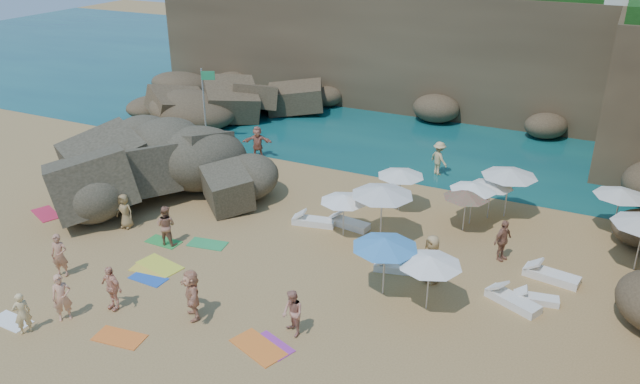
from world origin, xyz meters
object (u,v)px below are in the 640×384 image
at_px(parasol_1, 473,187).
at_px(person_stand_5, 257,142).
at_px(person_stand_0, 62,298).
at_px(parasol_0, 382,191).
at_px(parasol_2, 510,172).
at_px(person_stand_3, 503,240).
at_px(person_stand_1, 166,225).
at_px(person_stand_4, 432,259).
at_px(rock_outcrop, 159,202).
at_px(flag_pole, 205,96).
at_px(person_stand_6, 22,313).
at_px(lounger_0, 314,222).
at_px(person_stand_2, 439,158).

relative_size(parasol_1, person_stand_5, 1.15).
bearing_deg(person_stand_0, person_stand_5, 46.95).
height_order(parasol_0, parasol_2, parasol_0).
distance_m(parasol_0, person_stand_3, 5.17).
bearing_deg(person_stand_1, person_stand_4, -177.96).
relative_size(rock_outcrop, parasol_1, 3.92).
height_order(flag_pole, person_stand_3, flag_pole).
relative_size(person_stand_4, person_stand_6, 1.27).
height_order(rock_outcrop, parasol_2, parasol_2).
bearing_deg(person_stand_3, person_stand_1, 136.29).
height_order(rock_outcrop, parasol_0, parasol_0).
bearing_deg(person_stand_4, rock_outcrop, -150.99).
distance_m(parasol_2, person_stand_6, 20.27).
bearing_deg(flag_pole, lounger_0, -33.26).
height_order(person_stand_1, person_stand_4, person_stand_4).
bearing_deg(flag_pole, person_stand_3, -18.84).
height_order(rock_outcrop, flag_pole, flag_pole).
bearing_deg(parasol_0, person_stand_5, 147.74).
xyz_separation_m(flag_pole, lounger_0, (10.52, -6.90, -2.73)).
xyz_separation_m(parasol_1, parasol_2, (1.25, 1.43, 0.37)).
relative_size(person_stand_3, person_stand_5, 0.96).
relative_size(parasol_1, person_stand_1, 1.18).
distance_m(flag_pole, person_stand_2, 14.06).
bearing_deg(person_stand_4, person_stand_0, -109.98).
xyz_separation_m(rock_outcrop, person_stand_5, (1.14, 7.31, 0.91)).
bearing_deg(person_stand_1, person_stand_3, -167.93).
height_order(parasol_2, person_stand_6, parasol_2).
bearing_deg(parasol_0, parasol_1, 45.98).
bearing_deg(parasol_1, person_stand_1, -145.90).
bearing_deg(person_stand_0, person_stand_2, 16.20).
height_order(parasol_0, person_stand_0, parasol_0).
distance_m(parasol_0, person_stand_1, 9.10).
bearing_deg(person_stand_4, flag_pole, -175.34).
bearing_deg(flag_pole, parasol_0, -26.81).
distance_m(parasol_0, person_stand_5, 11.65).
xyz_separation_m(person_stand_4, person_stand_5, (-12.64, 8.43, -0.06)).
relative_size(rock_outcrop, parasol_2, 3.26).
xyz_separation_m(lounger_0, person_stand_3, (8.11, 0.54, 0.72)).
xyz_separation_m(parasol_1, person_stand_5, (-12.85, 3.00, -0.90)).
bearing_deg(person_stand_1, flag_pole, -71.20).
xyz_separation_m(parasol_0, lounger_0, (-3.17, 0.02, -2.15)).
relative_size(flag_pole, person_stand_0, 2.59).
xyz_separation_m(parasol_2, person_stand_4, (-1.46, -6.86, -1.21)).
bearing_deg(person_stand_5, rock_outcrop, -121.69).
distance_m(parasol_0, person_stand_0, 12.74).
xyz_separation_m(parasol_2, lounger_0, (-7.50, -4.58, -2.03)).
height_order(parasol_2, person_stand_3, parasol_2).
relative_size(person_stand_1, person_stand_6, 1.15).
relative_size(lounger_0, person_stand_2, 1.05).
height_order(person_stand_5, person_stand_6, person_stand_5).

